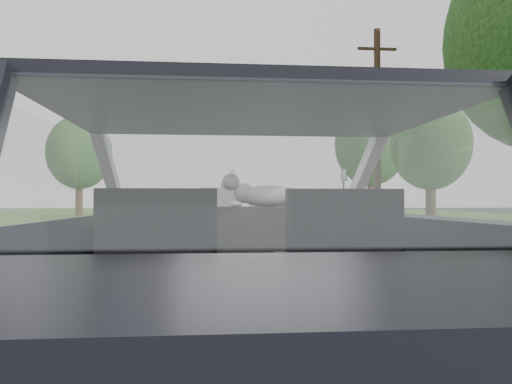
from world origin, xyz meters
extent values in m
cube|color=black|center=(0.00, 0.00, 0.72)|extent=(1.80, 4.00, 1.45)
cube|color=black|center=(0.00, 0.62, 0.85)|extent=(1.58, 0.45, 0.30)
cube|color=black|center=(-0.40, -0.29, 0.88)|extent=(0.50, 0.72, 0.42)
cube|color=black|center=(0.40, -0.29, 0.88)|extent=(0.50, 0.72, 0.42)
torus|color=black|center=(-0.40, 0.33, 0.92)|extent=(0.36, 0.36, 0.04)
ellipsoid|color=#9B9B9B|center=(0.19, 0.64, 1.08)|extent=(0.53, 0.18, 0.24)
cube|color=gray|center=(4.30, 10.00, 0.58)|extent=(0.05, 90.00, 0.32)
imported|color=#ADADAD|center=(0.23, 19.15, 0.81)|extent=(1.96, 4.93, 1.62)
cube|color=#12682B|center=(7.12, 24.27, 1.39)|extent=(0.14, 1.12, 2.78)
cylinder|color=#3A2719|center=(6.34, 16.42, 3.89)|extent=(0.27, 0.27, 7.79)
camera|label=1|loc=(-0.18, -2.52, 1.04)|focal=35.00mm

